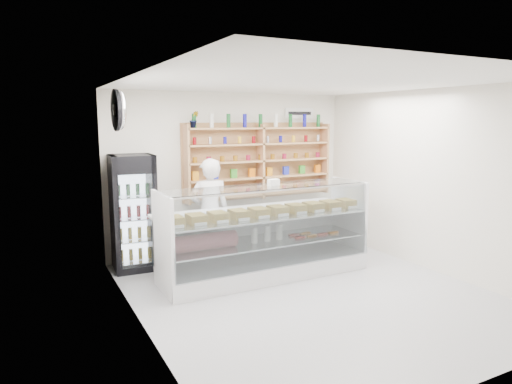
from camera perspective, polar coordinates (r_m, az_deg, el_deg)
room at (r=6.03m, az=6.86°, el=0.09°), size 5.00×5.00×5.00m
display_counter at (r=6.91m, az=1.11°, el=-7.43°), size 3.16×0.94×1.37m
shop_worker at (r=7.26m, az=-5.81°, el=-2.61°), size 0.70×0.53×1.74m
drinks_cooler at (r=7.34m, az=-15.07°, el=-2.47°), size 0.68×0.67×1.80m
wall_shelving at (r=8.25m, az=0.57°, el=3.91°), size 2.84×0.28×1.33m
potted_plant at (r=7.71m, az=-7.75°, el=8.98°), size 0.16×0.14×0.28m
security_mirror at (r=6.23m, az=-16.66°, el=9.77°), size 0.15×0.50×0.50m
wall_sign at (r=8.79m, az=5.43°, el=9.77°), size 0.62×0.03×0.20m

